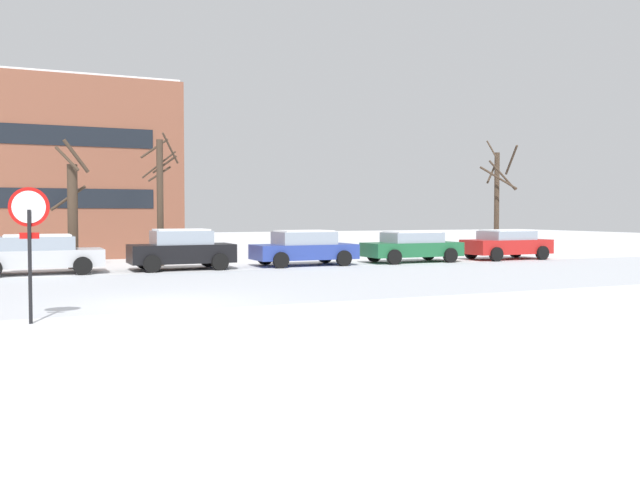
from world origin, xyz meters
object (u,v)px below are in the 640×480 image
parked_car_green (412,246)px  parked_car_red (506,244)px  parked_car_silver (38,254)px  parked_car_blue (304,248)px  parked_car_black (181,249)px  stop_sign (29,228)px

parked_car_green → parked_car_red: parked_car_red is taller
parked_car_silver → parked_car_blue: 10.12m
parked_car_red → parked_car_silver: bearing=179.4°
parked_car_black → parked_car_red: size_ratio=0.96×
stop_sign → parked_car_silver: bearing=88.9°
parked_car_black → parked_car_green: (10.12, -0.10, -0.07)m
parked_car_black → parked_car_blue: (5.06, 0.04, -0.04)m
parked_car_red → parked_car_green: bearing=179.0°
parked_car_silver → parked_car_green: size_ratio=1.01×
parked_car_green → parked_car_red: bearing=-1.0°
parked_car_blue → parked_car_green: bearing=-1.6°
parked_car_red → parked_car_blue: bearing=178.7°
stop_sign → parked_car_red: 23.44m
parked_car_silver → stop_sign: bearing=-91.1°
parked_car_silver → parked_car_red: parked_car_silver is taller
parked_car_green → parked_car_silver: bearing=179.5°
stop_sign → parked_car_black: size_ratio=0.68×
parked_car_green → parked_car_blue: bearing=178.4°
stop_sign → parked_car_green: bearing=36.7°
stop_sign → parked_car_blue: stop_sign is taller
parked_car_black → parked_car_green: parked_car_black is taller
parked_car_red → parked_car_black: bearing=179.3°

